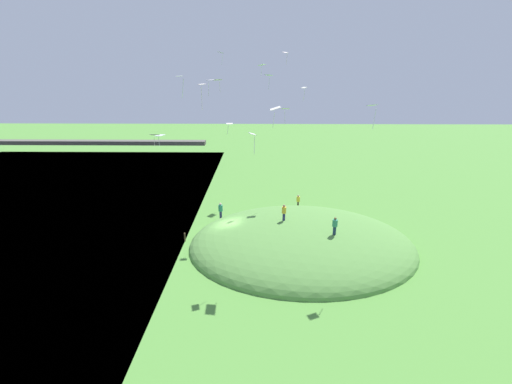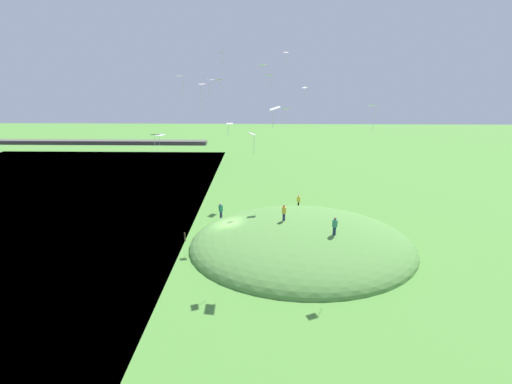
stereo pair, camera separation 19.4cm
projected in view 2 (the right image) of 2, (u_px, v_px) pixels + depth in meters
The scene contains 24 objects.
ground_plane at pixel (227, 238), 37.97m from camera, with size 160.00×160.00×0.00m, color #4E8937.
grass_hill at pixel (301, 246), 36.24m from camera, with size 21.80×18.50×4.66m, color #558A3F.
bridge_deck_far at pixel (90, 142), 66.02m from camera, with size 41.39×1.80×0.70m, color #54514A.
person_near_shore at pixel (284, 211), 36.00m from camera, with size 0.60×0.60×1.64m.
person_walking_path at pixel (335, 224), 33.15m from camera, with size 0.65×0.65×1.68m.
person_watching_kites at pixel (221, 209), 41.03m from camera, with size 0.66×0.66×1.83m.
person_with_child at pixel (299, 200), 44.24m from camera, with size 0.54×0.54×1.59m.
kite_0 at pixel (202, 87), 31.18m from camera, with size 0.84×0.95×2.17m.
kite_1 at pixel (275, 109), 29.00m from camera, with size 0.85×1.22×1.64m.
kite_2 at pixel (286, 53), 40.21m from camera, with size 0.78×0.77×1.28m.
kite_3 at pixel (305, 89), 45.68m from camera, with size 0.77×0.82×1.72m.
kite_4 at pixel (252, 136), 28.94m from camera, with size 0.66×0.82×1.69m.
kite_5 at pixel (211, 81), 45.07m from camera, with size 1.10×1.11×2.03m.
kite_6 at pixel (286, 110), 39.83m from camera, with size 0.89×0.68×1.82m.
kite_7 at pixel (263, 65), 46.46m from camera, with size 1.15×1.29×1.54m.
kite_8 at pixel (229, 124), 35.63m from camera, with size 0.68×0.53×1.10m.
kite_9 at pixel (219, 80), 46.65m from camera, with size 1.24×1.20×1.63m.
kite_10 at pixel (160, 136), 39.95m from camera, with size 1.08×1.27×1.27m.
kite_11 at pixel (269, 76), 44.57m from camera, with size 1.20×1.17×1.76m.
kite_12 at pixel (221, 53), 46.13m from camera, with size 0.87×1.17×1.57m.
kite_13 at pixel (155, 135), 38.07m from camera, with size 1.04×0.75×1.32m.
kite_14 at pixel (180, 78), 29.50m from camera, with size 0.70×0.85×1.75m.
kite_15 at pixel (372, 107), 28.30m from camera, with size 0.93×0.82×1.89m.
mooring_post at pixel (185, 237), 37.05m from camera, with size 0.14×0.14×0.90m, color brown.
Camera 2 is at (3.67, -34.43, 16.54)m, focal length 26.09 mm.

